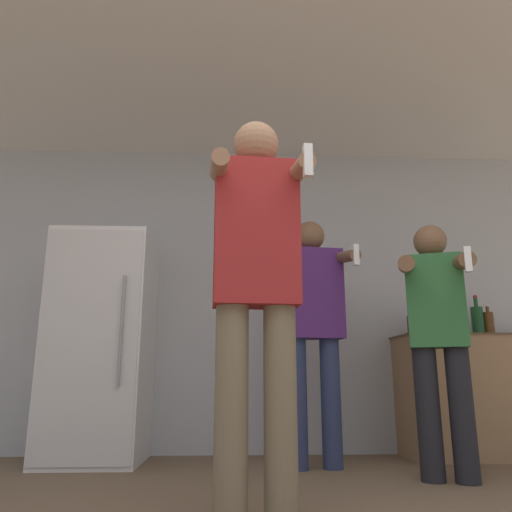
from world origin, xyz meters
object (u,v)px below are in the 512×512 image
bottle_amber_bourbon (413,324)px  bottle_green_wine (478,320)px  bottle_dark_rum (457,326)px  person_man_side (438,330)px  refrigerator (101,345)px  person_spectator_back (312,318)px  person_woman_foreground (256,282)px  bottle_clear_vodka (436,324)px  bottle_short_whiskey (489,323)px

bottle_amber_bourbon → bottle_green_wine: (0.53, 0.00, 0.03)m
bottle_dark_rum → person_man_side: size_ratio=0.14×
refrigerator → person_spectator_back: bearing=-11.6°
bottle_amber_bourbon → person_man_side: size_ratio=0.16×
bottle_green_wine → person_woman_foreground: bearing=-136.3°
refrigerator → bottle_clear_vodka: bearing=3.3°
person_woman_foreground → person_man_side: person_woman_foreground is taller
bottle_amber_bourbon → person_man_side: person_man_side is taller
bottle_dark_rum → person_man_side: (-0.55, -0.94, -0.13)m
bottle_amber_bourbon → person_woman_foreground: 2.24m
person_woman_foreground → person_man_side: (1.15, 0.85, -0.12)m
refrigerator → person_woman_foreground: size_ratio=0.93×
bottle_dark_rum → bottle_green_wine: bottle_green_wine is taller
refrigerator → bottle_amber_bourbon: bearing=3.6°
person_spectator_back → bottle_dark_rum: bearing=20.5°
bottle_clear_vodka → person_man_side: 1.02m
bottle_short_whiskey → bottle_clear_vodka: size_ratio=0.98×
bottle_dark_rum → person_spectator_back: person_spectator_back is taller
refrigerator → person_spectator_back: size_ratio=0.96×
refrigerator → bottle_dark_rum: 2.78m
refrigerator → bottle_green_wine: refrigerator is taller
refrigerator → bottle_short_whiskey: size_ratio=6.35×
refrigerator → person_man_side: bearing=-19.5°
person_woman_foreground → person_spectator_back: (0.46, 1.33, 0.00)m
refrigerator → person_man_side: size_ratio=1.07×
bottle_short_whiskey → person_spectator_back: person_spectator_back is taller
bottle_amber_bourbon → person_spectator_back: size_ratio=0.15×
refrigerator → person_woman_foreground: 1.97m
bottle_short_whiskey → bottle_dark_rum: 0.27m
person_woman_foreground → person_spectator_back: person_woman_foreground is taller
person_woman_foreground → bottle_green_wine: bearing=43.7°
bottle_green_wine → person_spectator_back: 1.49m
bottle_amber_bourbon → person_spectator_back: person_spectator_back is taller
person_man_side → person_spectator_back: 0.85m
bottle_green_wine → bottle_amber_bourbon: bearing=180.0°
refrigerator → bottle_amber_bourbon: size_ratio=6.51×
person_man_side → person_spectator_back: (-0.70, 0.47, 0.13)m
bottle_clear_vodka → bottle_short_whiskey: bearing=0.0°
bottle_short_whiskey → bottle_dark_rum: (-0.27, -0.00, -0.02)m
bottle_dark_rum → person_man_side: bearing=-120.2°
bottle_green_wine → person_woman_foreground: 2.60m
refrigerator → person_man_side: refrigerator is taller
bottle_short_whiskey → bottle_clear_vodka: bearing=180.0°
bottle_amber_bourbon → person_woman_foreground: person_woman_foreground is taller
refrigerator → person_spectator_back: person_spectator_back is taller
bottle_amber_bourbon → person_spectator_back: 1.00m
bottle_clear_vodka → person_man_side: (-0.38, -0.94, -0.14)m
bottle_amber_bourbon → bottle_green_wine: size_ratio=0.76×
person_woman_foreground → person_spectator_back: size_ratio=1.03×
bottle_clear_vodka → bottle_amber_bourbon: bearing=180.0°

